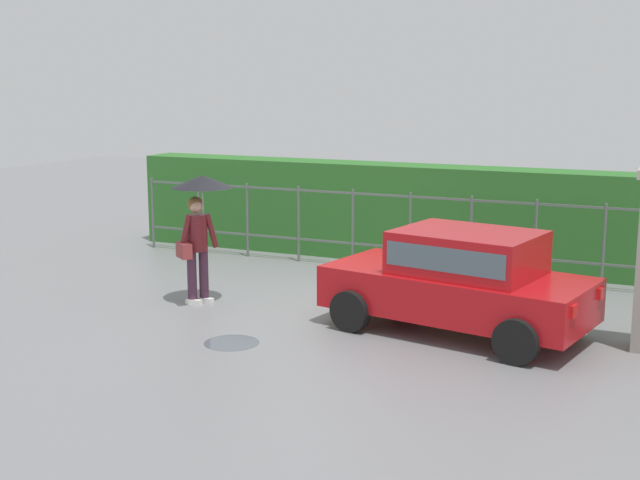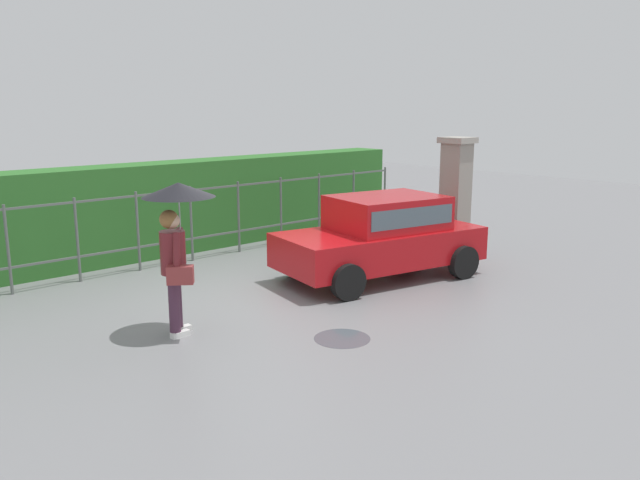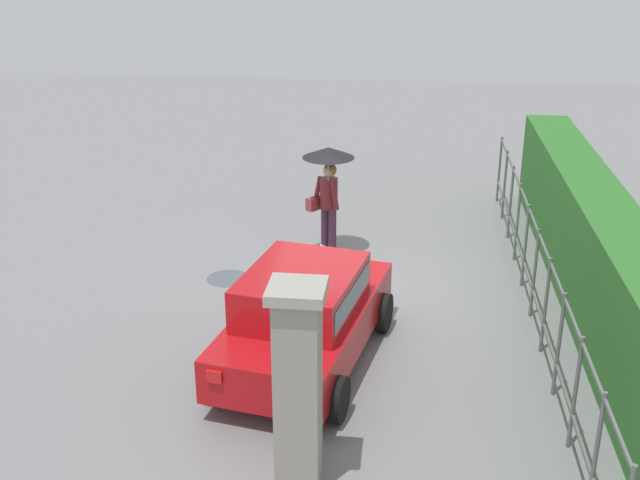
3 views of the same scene
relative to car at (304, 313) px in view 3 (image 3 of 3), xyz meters
name	(u,v)px [view 3 (image 3 of 3)]	position (x,y,z in m)	size (l,w,h in m)	color
ground_plane	(347,289)	(-2.52, 0.39, -0.80)	(40.00, 40.00, 0.00)	slate
car	(304,313)	(0.00, 0.00, 0.00)	(3.95, 2.42, 1.48)	#B71116
pedestrian	(328,175)	(-4.21, -0.12, 0.72)	(0.97, 0.97, 2.07)	#47283D
gate_pillar	(298,385)	(2.53, 0.27, 0.44)	(0.60, 0.60, 2.42)	gray
fence_section	(535,269)	(-1.87, 3.41, 0.02)	(11.51, 0.05, 1.50)	#59605B
hedge_row	(602,265)	(-1.87, 4.41, 0.15)	(12.46, 0.90, 1.90)	#2D6B28
puddle_near	(228,278)	(-2.72, -1.75, -0.80)	(0.76, 0.76, 0.00)	#4C545B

